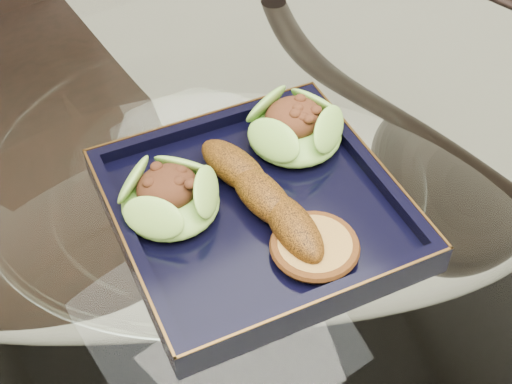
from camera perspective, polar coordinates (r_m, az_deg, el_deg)
dining_table at (r=0.86m, az=-3.35°, el=-8.32°), size 1.13×1.13×0.77m
dining_chair at (r=1.19m, az=-18.74°, el=2.47°), size 0.41×0.41×0.93m
navy_plate at (r=0.71m, az=0.00°, el=-1.67°), size 0.31×0.31×0.02m
lettuce_wrap_left at (r=0.69m, az=-6.91°, el=-0.55°), size 0.12×0.12×0.03m
lettuce_wrap_right at (r=0.76m, az=3.12°, el=5.01°), size 0.10×0.10×0.04m
roasted_plantain at (r=0.69m, az=0.53°, el=-0.29°), size 0.04×0.18×0.03m
crumb_patty at (r=0.66m, az=4.71°, el=-4.45°), size 0.08×0.08×0.01m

